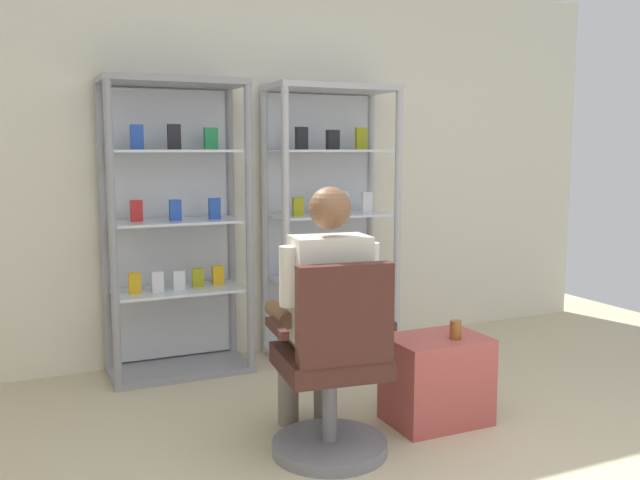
# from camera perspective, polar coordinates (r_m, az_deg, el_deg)

# --- Properties ---
(back_wall) EXTENTS (6.00, 0.10, 2.70)m
(back_wall) POSITION_cam_1_polar(r_m,az_deg,el_deg) (4.92, -6.40, 6.20)
(back_wall) COLOR silver
(back_wall) RESTS_ON ground
(display_cabinet_left) EXTENTS (0.90, 0.45, 1.90)m
(display_cabinet_left) POSITION_cam_1_polar(r_m,az_deg,el_deg) (4.57, -11.97, 1.09)
(display_cabinet_left) COLOR gray
(display_cabinet_left) RESTS_ON ground
(display_cabinet_right) EXTENTS (0.90, 0.45, 1.90)m
(display_cabinet_right) POSITION_cam_1_polar(r_m,az_deg,el_deg) (4.93, 0.62, 1.73)
(display_cabinet_right) COLOR #B7B7BC
(display_cabinet_right) RESTS_ON ground
(office_chair) EXTENTS (0.59, 0.56, 0.96)m
(office_chair) POSITION_cam_1_polar(r_m,az_deg,el_deg) (3.30, 1.13, -11.32)
(office_chair) COLOR slate
(office_chair) RESTS_ON ground
(seated_shopkeeper) EXTENTS (0.52, 0.59, 1.29)m
(seated_shopkeeper) POSITION_cam_1_polar(r_m,az_deg,el_deg) (3.36, 0.24, -5.32)
(seated_shopkeeper) COLOR slate
(seated_shopkeeper) RESTS_ON ground
(storage_crate) EXTENTS (0.52, 0.37, 0.47)m
(storage_crate) POSITION_cam_1_polar(r_m,az_deg,el_deg) (3.82, 9.62, -11.33)
(storage_crate) COLOR #B24C47
(storage_crate) RESTS_ON ground
(tea_glass) EXTENTS (0.06, 0.06, 0.10)m
(tea_glass) POSITION_cam_1_polar(r_m,az_deg,el_deg) (3.71, 11.16, -7.31)
(tea_glass) COLOR brown
(tea_glass) RESTS_ON storage_crate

